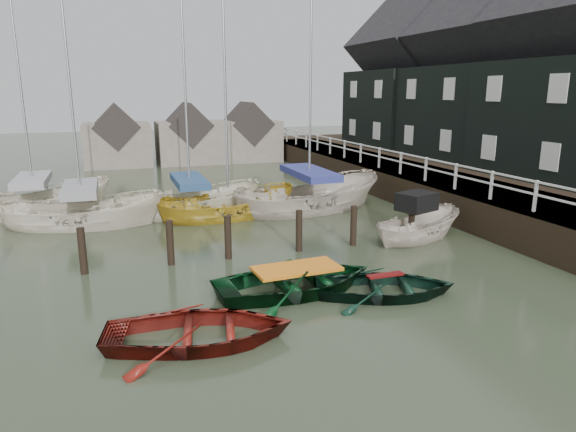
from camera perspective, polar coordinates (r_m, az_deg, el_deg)
name	(u,v)px	position (r m, az deg, el deg)	size (l,w,h in m)	color
ground	(296,287)	(14.16, 0.88, -7.88)	(120.00, 120.00, 0.00)	#2B3320
pier	(404,182)	(26.76, 12.75, 3.73)	(3.04, 32.00, 2.70)	black
land_strip	(491,189)	(30.13, 21.67, 2.82)	(14.00, 38.00, 1.50)	black
quay_houses	(521,81)	(28.68, 24.46, 13.50)	(6.52, 28.14, 10.01)	black
mooring_pilings	(231,243)	(16.42, -6.37, -3.02)	(13.72, 0.22, 1.80)	black
far_sheds	(186,137)	(38.88, -11.27, 8.56)	(14.00, 4.08, 4.39)	#665B51
rowboat_red	(200,342)	(11.42, -9.74, -13.67)	(2.85, 3.99, 0.83)	#62140E
rowboat_green	(296,292)	(13.84, 0.95, -8.41)	(3.13, 4.38, 0.91)	black
rowboat_dkgreen	(384,295)	(13.85, 10.66, -8.63)	(2.62, 3.68, 0.76)	black
motorboat	(418,236)	(19.13, 14.20, -2.18)	(4.41, 2.85, 2.47)	beige
sailboat_a	(83,224)	(21.97, -21.79, -0.81)	(6.73, 3.70, 11.15)	silver
sailboat_b	(191,212)	(22.72, -10.74, 0.41)	(6.36, 2.59, 11.72)	silver
sailboat_c	(229,217)	(21.93, -6.60, -0.06)	(6.13, 2.73, 10.16)	#B59021
sailboat_d	(309,208)	(23.10, 2.37, 0.85)	(7.72, 4.05, 11.48)	beige
sailboat_e	(36,212)	(24.87, -26.22, 0.36)	(6.85, 3.93, 10.14)	beige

